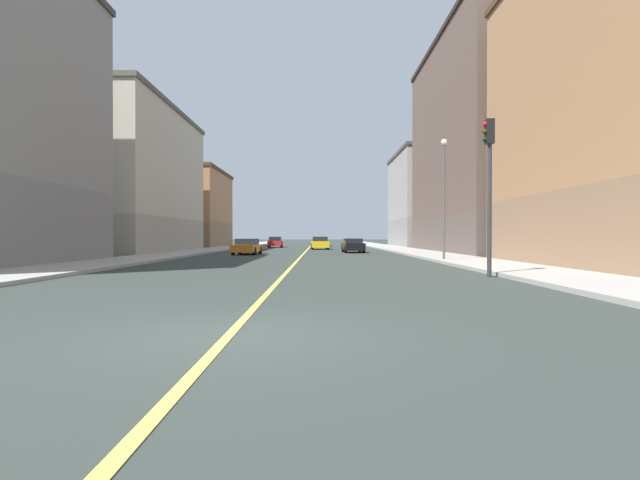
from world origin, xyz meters
name	(u,v)px	position (x,y,z in m)	size (l,w,h in m)	color
ground_plane	(229,336)	(0.00, 0.00, 0.00)	(400.00, 400.00, 0.00)	#2D3531
sidewalk_left	(397,249)	(9.90, 49.00, 0.07)	(3.85, 168.00, 0.15)	#9E9B93
sidewalk_right	(220,249)	(-9.90, 49.00, 0.07)	(3.85, 168.00, 0.15)	#9E9B93
lane_center_stripe	(308,249)	(0.00, 49.00, 0.01)	(0.16, 154.00, 0.01)	#E5D14C
building_left_near	(631,102)	(15.95, 16.17, 7.79)	(8.55, 16.18, 15.57)	#8F6B4F
building_left_mid	(482,145)	(15.95, 37.94, 9.63)	(8.55, 23.85, 19.25)	brown
building_left_far	(427,200)	(15.95, 61.63, 6.42)	(8.55, 17.64, 12.82)	gray
building_right_midblock	(133,180)	(-15.95, 39.14, 6.66)	(8.55, 21.36, 13.31)	#9D9688
building_right_distant	(192,209)	(-15.95, 60.88, 5.18)	(8.55, 15.99, 10.34)	#8F6B4F
traffic_light_left_near	(490,175)	(7.56, 10.88, 3.75)	(0.40, 0.32, 5.77)	#2D2D2D
street_lamp_left_near	(444,186)	(8.57, 21.75, 4.39)	(0.36, 0.36, 6.97)	#4C4C51
car_black	(353,246)	(4.36, 38.11, 0.63)	(1.95, 4.50, 1.27)	black
car_orange	(247,247)	(-4.58, 33.61, 0.62)	(2.07, 4.62, 1.27)	orange
car_maroon	(323,241)	(1.72, 69.20, 0.65)	(1.94, 4.17, 1.33)	maroon
car_yellow	(320,243)	(1.36, 48.79, 0.69)	(2.06, 4.21, 1.41)	gold
car_red	(276,242)	(-4.41, 57.93, 0.67)	(1.88, 4.26, 1.39)	red
car_blue	(322,242)	(1.56, 61.84, 0.66)	(1.82, 4.55, 1.34)	#23389E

